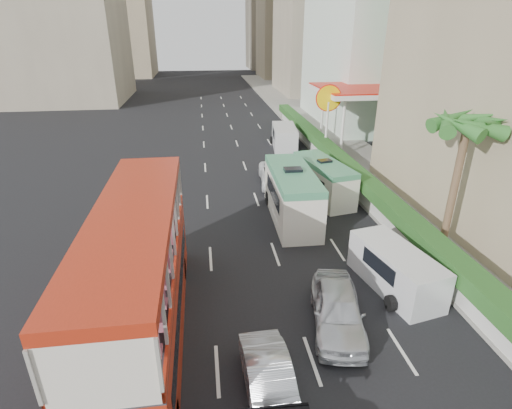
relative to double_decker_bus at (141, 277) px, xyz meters
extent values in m
plane|color=black|center=(6.00, 0.00, -2.53)|extent=(200.00, 200.00, 0.00)
cube|color=#AC2711|center=(0.00, 0.00, 0.00)|extent=(2.50, 11.00, 5.06)
imported|color=silver|center=(3.92, -3.28, -2.53)|extent=(1.53, 3.96, 1.29)
imported|color=silver|center=(6.95, -0.45, -2.53)|extent=(2.69, 4.77, 1.53)
imported|color=silver|center=(7.44, 14.52, -2.53)|extent=(2.74, 5.27, 1.42)
cube|color=silver|center=(7.25, 8.89, -1.05)|extent=(2.34, 6.69, 2.95)
cube|color=silver|center=(9.96, 11.68, -1.29)|extent=(2.90, 5.83, 2.47)
cube|color=silver|center=(10.15, 1.59, -1.62)|extent=(2.68, 4.80, 1.81)
cube|color=silver|center=(9.85, 23.83, -1.53)|extent=(2.55, 5.20, 2.00)
cube|color=#99968C|center=(15.00, 25.00, -2.44)|extent=(6.00, 120.00, 0.18)
cube|color=silver|center=(12.20, 14.00, -1.85)|extent=(0.30, 44.00, 1.00)
cube|color=#2D6626|center=(12.20, 14.00, -1.00)|extent=(1.10, 44.00, 0.70)
cylinder|color=brown|center=(13.80, 4.00, 0.85)|extent=(0.36, 0.36, 6.40)
cube|color=silver|center=(16.00, 23.00, 0.22)|extent=(6.50, 8.00, 5.50)
camera|label=1|loc=(2.35, -11.84, 7.76)|focal=28.00mm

